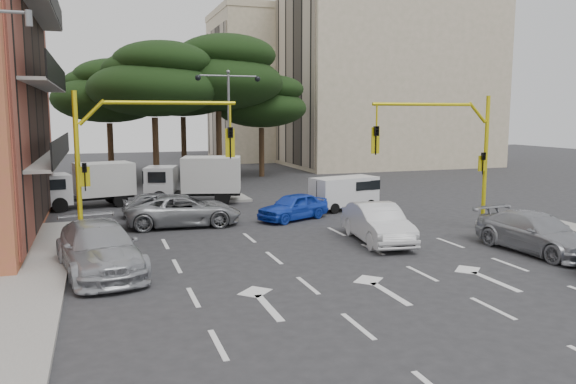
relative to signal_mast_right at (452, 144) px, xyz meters
name	(u,v)px	position (x,y,z in m)	size (l,w,h in m)	color
ground	(325,254)	(-6.80, -1.99, -3.88)	(120.00, 120.00, 0.00)	#28282B
median_strip	(230,194)	(-6.80, 14.01, -3.81)	(1.40, 6.00, 0.15)	gray
apartment_beige_near	(388,72)	(13.15, 30.01, 5.47)	(20.20, 12.15, 18.70)	tan
apartment_beige_far	(284,87)	(6.15, 42.01, 4.47)	(16.20, 12.15, 16.70)	tan
pine_left_near	(154,79)	(-10.75, 19.96, 3.72)	(9.15, 9.15, 10.23)	#382616
pine_center	(219,73)	(-5.75, 21.96, 4.41)	(9.98, 9.98, 11.16)	#382616
pine_left_far	(109,91)	(-13.75, 23.96, 3.03)	(8.32, 8.32, 9.30)	#382616
pine_right	(262,101)	(-1.75, 23.96, 2.33)	(7.49, 7.49, 8.37)	#382616
pine_back	(183,85)	(-7.75, 26.96, 3.72)	(9.15, 9.15, 10.23)	#382616
signal_mast_right	(452,144)	(0.00, 0.00, 0.00)	(5.79, 0.37, 6.00)	#D6C512
signal_mast_left	(130,151)	(-13.61, 0.00, 0.00)	(5.79, 0.37, 6.00)	#D6C512
street_lamp_center	(229,110)	(-6.80, 14.01, 1.54)	(4.16, 0.36, 7.77)	slate
car_white_hatch	(378,223)	(-4.05, -0.92, -3.10)	(1.66, 4.75, 1.57)	silver
car_blue_compact	(293,207)	(-5.68, 4.83, -3.23)	(1.56, 3.87, 1.32)	#173CC1
car_silver_wagon	(99,248)	(-14.80, -1.97, -3.06)	(2.31, 5.67, 1.65)	#A4A6AC
car_silver_cross_a	(184,210)	(-11.03, 5.01, -3.15)	(2.44, 5.30, 1.47)	#919398
car_silver_cross_b	(161,204)	(-11.80, 7.87, -3.24)	(1.52, 3.77, 1.28)	gray
car_silver_parked	(536,233)	(0.87, -4.32, -3.15)	(2.07, 5.08, 1.47)	#97989E
van_white	(344,193)	(-2.07, 6.74, -2.97)	(1.65, 3.64, 1.82)	silver
box_truck_a	(88,185)	(-15.33, 12.01, -2.65)	(2.11, 5.02, 2.47)	silver
box_truck_b	(195,180)	(-9.45, 11.57, -2.52)	(2.33, 5.54, 2.72)	silver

